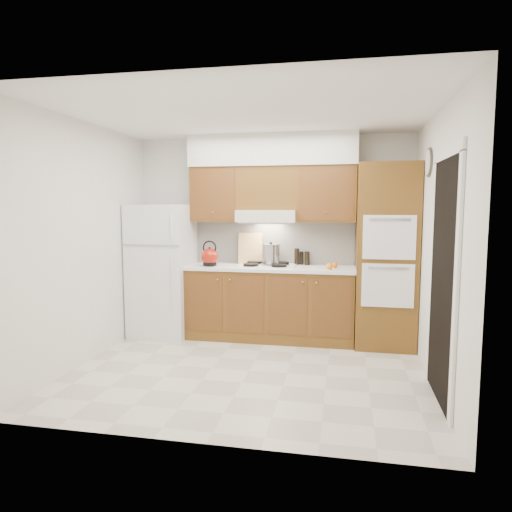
{
  "coord_description": "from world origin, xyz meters",
  "views": [
    {
      "loc": [
        0.95,
        -4.48,
        1.7
      ],
      "look_at": [
        -0.01,
        0.45,
        1.15
      ],
      "focal_mm": 32.0,
      "sensor_mm": 36.0,
      "label": 1
    }
  ],
  "objects_px": {
    "fridge": "(163,270)",
    "kettle": "(210,257)",
    "stock_pot": "(271,254)",
    "oven_cabinet": "(386,256)"
  },
  "relations": [
    {
      "from": "kettle",
      "to": "fridge",
      "type": "bearing_deg",
      "value": 173.49
    },
    {
      "from": "fridge",
      "to": "kettle",
      "type": "xyz_separation_m",
      "value": [
        0.67,
        -0.07,
        0.2
      ]
    },
    {
      "from": "kettle",
      "to": "stock_pot",
      "type": "distance_m",
      "value": 0.78
    },
    {
      "from": "fridge",
      "to": "kettle",
      "type": "bearing_deg",
      "value": -5.95
    },
    {
      "from": "oven_cabinet",
      "to": "kettle",
      "type": "bearing_deg",
      "value": -177.25
    },
    {
      "from": "kettle",
      "to": "stock_pot",
      "type": "xyz_separation_m",
      "value": [
        0.76,
        0.19,
        0.03
      ]
    },
    {
      "from": "fridge",
      "to": "stock_pot",
      "type": "height_order",
      "value": "fridge"
    },
    {
      "from": "kettle",
      "to": "stock_pot",
      "type": "relative_size",
      "value": 0.9
    },
    {
      "from": "kettle",
      "to": "stock_pot",
      "type": "height_order",
      "value": "stock_pot"
    },
    {
      "from": "oven_cabinet",
      "to": "kettle",
      "type": "relative_size",
      "value": 10.21
    }
  ]
}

